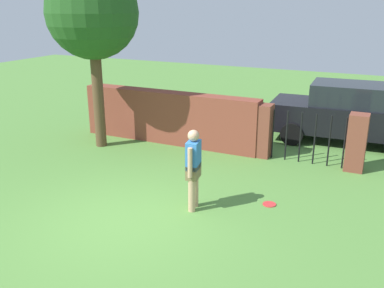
{
  "coord_description": "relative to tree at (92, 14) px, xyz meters",
  "views": [
    {
      "loc": [
        4.2,
        -5.86,
        3.88
      ],
      "look_at": [
        0.47,
        1.95,
        1.0
      ],
      "focal_mm": 39.99,
      "sensor_mm": 36.0,
      "label": 1
    }
  ],
  "objects": [
    {
      "name": "ground_plane",
      "position": [
        3.1,
        -3.45,
        -3.58
      ],
      "size": [
        40.0,
        40.0,
        0.0
      ],
      "primitive_type": "plane",
      "color": "#568C3D"
    },
    {
      "name": "brick_wall",
      "position": [
        1.6,
        1.11,
        -2.84
      ],
      "size": [
        5.35,
        0.5,
        1.49
      ],
      "primitive_type": "cube",
      "color": "brown",
      "rests_on": "ground"
    },
    {
      "name": "tree",
      "position": [
        0.0,
        0.0,
        0.0
      ],
      "size": [
        2.4,
        2.4,
        4.82
      ],
      "color": "brown",
      "rests_on": "ground"
    },
    {
      "name": "person",
      "position": [
        4.04,
        -2.42,
        -2.69
      ],
      "size": [
        0.27,
        0.53,
        1.62
      ],
      "rotation": [
        0.0,
        0.0,
        -1.41
      ],
      "color": "tan",
      "rests_on": "ground"
    },
    {
      "name": "fence_gate",
      "position": [
        5.53,
        1.11,
        -2.88
      ],
      "size": [
        2.74,
        0.44,
        1.4
      ],
      "color": "brown",
      "rests_on": "ground"
    },
    {
      "name": "car",
      "position": [
        6.18,
        3.31,
        -2.72
      ],
      "size": [
        4.28,
        2.1,
        1.72
      ],
      "rotation": [
        0.0,
        0.0,
        0.05
      ],
      "color": "black",
      "rests_on": "ground"
    },
    {
      "name": "frisbee_red",
      "position": [
        5.36,
        -1.61,
        -3.57
      ],
      "size": [
        0.27,
        0.27,
        0.02
      ],
      "primitive_type": "cylinder",
      "color": "red",
      "rests_on": "ground"
    }
  ]
}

